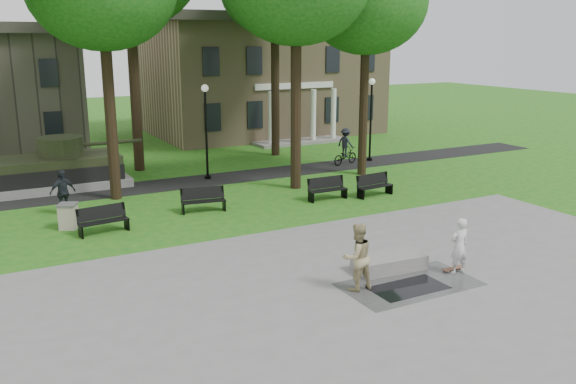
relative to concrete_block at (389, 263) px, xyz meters
name	(u,v)px	position (x,y,z in m)	size (l,w,h in m)	color
ground	(327,254)	(-0.92, 2.16, -0.24)	(120.00, 120.00, 0.00)	#1B5F16
plaza	(427,311)	(-0.92, -2.84, -0.23)	(22.00, 16.00, 0.02)	gray
footpath	(201,181)	(-0.92, 14.16, -0.24)	(44.00, 2.60, 0.01)	black
building_right	(260,73)	(9.08, 28.15, 4.10)	(17.00, 12.00, 8.60)	#9E8460
tree_3	(367,3)	(7.08, 11.66, 8.35)	(6.00, 6.00, 11.19)	black
lamp_mid	(206,124)	(-0.42, 14.46, 2.55)	(0.36, 0.36, 4.73)	black
lamp_right	(371,113)	(9.58, 14.46, 2.55)	(0.36, 0.36, 4.73)	black
tank_monument	(57,170)	(-7.38, 16.16, 0.61)	(7.45, 3.40, 2.40)	gray
puddle	(409,288)	(-0.38, -1.41, -0.22)	(2.20, 1.20, 0.00)	black
concrete_block	(389,263)	(0.00, 0.00, 0.00)	(2.20, 1.00, 0.45)	gray
skateboard	(453,269)	(1.69, -0.98, -0.19)	(0.78, 0.20, 0.07)	brown
skateboarder	(459,246)	(1.65, -1.21, 0.64)	(0.63, 0.41, 1.73)	silver
friend_watching	(357,257)	(-1.75, -0.78, 0.74)	(0.94, 0.73, 1.94)	tan
pedestrian_walker	(63,192)	(-7.84, 11.13, 0.67)	(1.08, 0.45, 1.84)	#1F232A
cyclist	(345,150)	(7.72, 14.21, 0.60)	(1.95, 1.17, 2.06)	black
park_bench_0	(103,219)	(-6.94, 7.92, 0.28)	(1.84, 0.74, 1.00)	black
park_bench_1	(203,199)	(-2.74, 8.88, 0.28)	(1.85, 0.82, 1.00)	black
park_bench_2	(327,188)	(2.75, 8.11, 0.28)	(1.81, 0.55, 1.00)	black
park_bench_3	(374,184)	(4.98, 7.68, 0.28)	(1.84, 0.70, 1.00)	black
trash_bin	(68,216)	(-7.98, 9.06, 0.24)	(0.88, 0.88, 0.96)	#AEA48F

